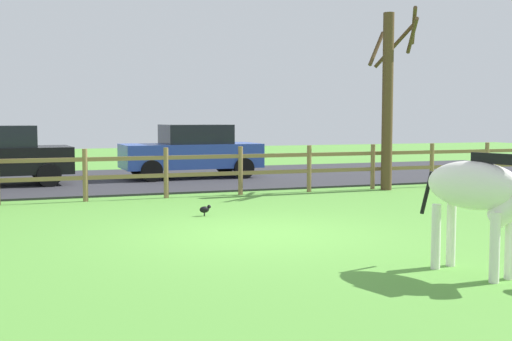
% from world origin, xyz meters
% --- Properties ---
extents(ground_plane, '(60.00, 60.00, 0.00)m').
position_xyz_m(ground_plane, '(0.00, 0.00, 0.00)').
color(ground_plane, '#549338').
extents(parking_asphalt, '(28.00, 7.40, 0.05)m').
position_xyz_m(parking_asphalt, '(0.00, 9.30, 0.03)').
color(parking_asphalt, '#2D2D33').
rests_on(parking_asphalt, ground_plane).
extents(paddock_fence, '(21.38, 0.11, 1.14)m').
position_xyz_m(paddock_fence, '(-0.37, 5.00, 0.65)').
color(paddock_fence, olive).
rests_on(paddock_fence, ground_plane).
extents(bare_tree, '(1.38, 1.61, 4.44)m').
position_xyz_m(bare_tree, '(5.23, 4.73, 2.39)').
color(bare_tree, '#513A23').
rests_on(bare_tree, ground_plane).
extents(zebra, '(0.79, 1.90, 1.41)m').
position_xyz_m(zebra, '(1.44, -3.36, 0.93)').
color(zebra, white).
rests_on(zebra, ground_plane).
extents(crow_on_grass, '(0.21, 0.10, 0.20)m').
position_xyz_m(crow_on_grass, '(-0.28, 2.07, 0.13)').
color(crow_on_grass, black).
rests_on(crow_on_grass, ground_plane).
extents(parked_car_blue, '(4.03, 1.95, 1.56)m').
position_xyz_m(parked_car_blue, '(1.32, 9.17, 0.84)').
color(parked_car_blue, '#2D4CAD').
rests_on(parked_car_blue, parking_asphalt).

